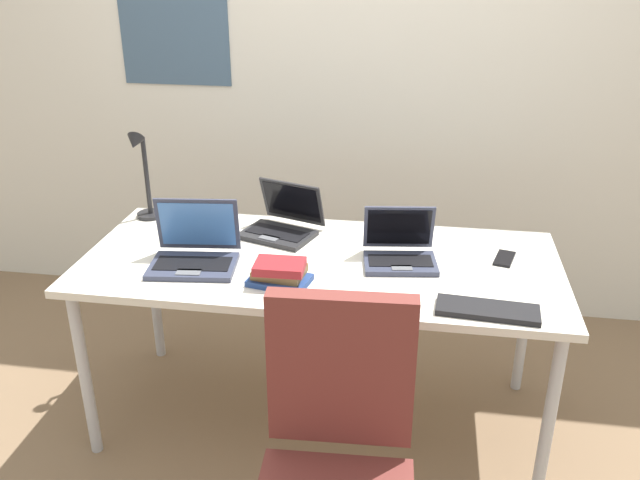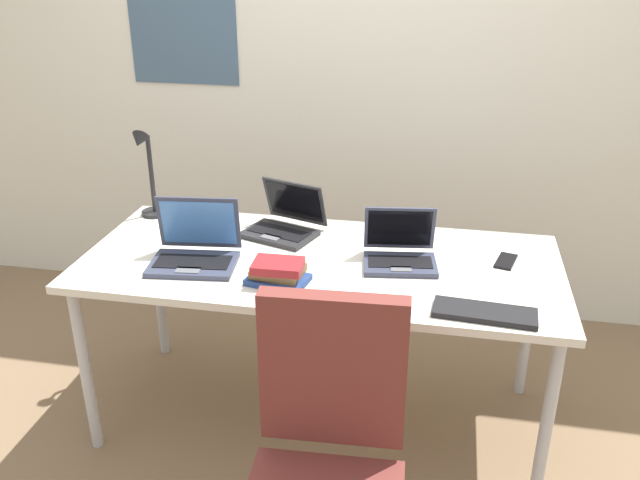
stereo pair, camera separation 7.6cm
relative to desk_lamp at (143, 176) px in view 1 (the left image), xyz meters
The scene contains 12 objects.
ground_plane 1.26m from the desk_lamp, 19.03° to the right, with size 12.00×12.00×0.00m, color #7A6047.
wall_back 1.20m from the desk_lamp, 45.90° to the left, with size 6.00×0.13×2.60m.
desk 0.88m from the desk_lamp, 19.03° to the right, with size 1.80×0.80×0.74m.
desk_lamp is the anchor object (origin of this frame).
laptop_mid_desk 0.63m from the desk_lamp, ahead, with size 0.35×0.33×0.21m.
laptop_back_left 0.54m from the desk_lamp, 48.46° to the right, with size 0.34×0.29×0.23m.
laptop_far_corner 1.14m from the desk_lamp, 12.85° to the right, with size 0.30×0.26×0.20m.
external_keyboard 1.53m from the desk_lamp, 22.61° to the right, with size 0.33×0.12×0.02m, color black.
computer_mouse 0.36m from the desk_lamp, ahead, with size 0.06×0.10×0.03m, color black.
cell_phone 1.51m from the desk_lamp, ahead, with size 0.06×0.14×0.01m, color black.
pill_bottle 1.02m from the desk_lamp, ahead, with size 0.04×0.04×0.08m.
book_stack 0.86m from the desk_lamp, 35.09° to the right, with size 0.23×0.18×0.08m.
Camera 1 is at (0.36, -2.26, 1.85)m, focal length 37.67 mm.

